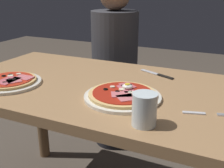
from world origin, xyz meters
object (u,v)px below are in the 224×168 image
Objects in this scene: pizza_across_left at (9,82)px; fork at (203,114)px; dining_table at (96,108)px; pizza_foreground at (123,95)px; knife at (159,75)px; water_glass_near at (144,112)px; diner_person at (115,71)px.

fork is (0.80, 0.05, -0.01)m from pizza_across_left.
pizza_foreground reaches higher than dining_table.
knife reaches higher than dining_table.
water_glass_near is at bearing -79.84° from knife.
pizza_across_left is (-0.51, -0.06, -0.00)m from pizza_foreground.
knife is 0.66m from diner_person.
water_glass_near reaches higher than pizza_foreground.
water_glass_near reaches higher than pizza_across_left.
pizza_foreground is 0.51m from pizza_across_left.
pizza_across_left is (-0.34, -0.17, 0.13)m from dining_table.
dining_table is 0.34m from knife.
pizza_foreground is 0.25× the size of diner_person.
water_glass_near is (0.65, -0.10, 0.03)m from pizza_across_left.
pizza_foreground is 0.30m from fork.
pizza_across_left is 0.66m from water_glass_near.
water_glass_near is 0.22m from fork.
pizza_foreground reaches higher than pizza_across_left.
fork is at bearing 43.91° from water_glass_near.
fork is (0.47, -0.12, 0.12)m from dining_table.
knife is (-0.25, 0.35, 0.00)m from fork.
diner_person is at bearing 130.26° from fork.
diner_person reaches higher than fork.
pizza_foreground is 1.90× the size of fork.
diner_person is at bearing 107.50° from dining_table.
dining_table is 0.50m from fork.
dining_table is at bearing 149.00° from pizza_foreground.
diner_person is (-0.44, 0.46, -0.17)m from knife.
fork is 0.42m from knife.
water_glass_near reaches higher than fork.
pizza_across_left is 0.81m from fork.
dining_table is at bearing 139.06° from water_glass_near.
dining_table is 6.97× the size of knife.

